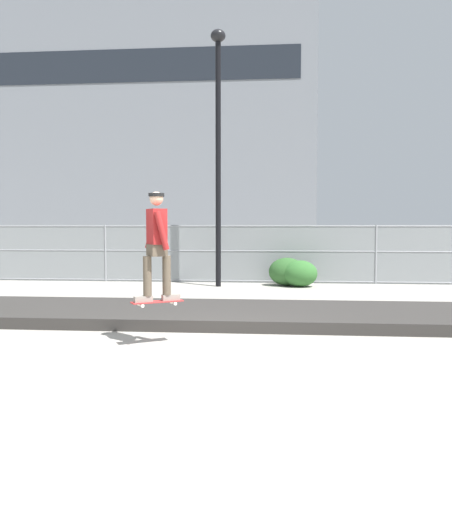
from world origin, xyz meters
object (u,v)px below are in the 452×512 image
object	(u,v)px
skateboard	(157,302)
shrub_left	(287,272)
shrub_center	(300,274)
skater	(157,240)
parked_car_mid	(304,253)
street_lamp	(218,131)
parked_car_near	(154,252)

from	to	relation	value
skateboard	shrub_left	size ratio (longest dim) A/B	0.72
skateboard	shrub_center	distance (m)	8.09
skater	skateboard	bearing A→B (deg)	0.00
parked_car_mid	shrub_center	size ratio (longest dim) A/B	4.41
skater	shrub_left	xyz separation A→B (m)	(2.24, 7.91, -1.20)
skater	street_lamp	xyz separation A→B (m)	(0.17, 7.55, 3.01)
parked_car_near	shrub_center	size ratio (longest dim) A/B	4.33
street_lamp	shrub_center	size ratio (longest dim) A/B	7.34
street_lamp	parked_car_mid	xyz separation A→B (m)	(2.78, 3.36, -3.80)
skateboard	parked_car_near	distance (m)	11.44
skateboard	parked_car_mid	size ratio (longest dim) A/B	0.17
street_lamp	shrub_center	world-z (taller)	street_lamp
parked_car_near	parked_car_mid	size ratio (longest dim) A/B	0.98
skater	parked_car_mid	xyz separation A→B (m)	(2.95, 10.90, -0.78)
skateboard	skater	size ratio (longest dim) A/B	0.47
shrub_left	shrub_center	world-z (taller)	shrub_left
skater	shrub_center	distance (m)	8.18
shrub_left	shrub_center	bearing A→B (deg)	-33.78
street_lamp	parked_car_near	xyz separation A→B (m)	(-2.80, 3.59, -3.80)
skater	street_lamp	world-z (taller)	street_lamp
skater	parked_car_near	bearing A→B (deg)	103.28
street_lamp	parked_car_mid	bearing A→B (deg)	50.39
skater	street_lamp	bearing A→B (deg)	88.68
skater	street_lamp	distance (m)	8.13
parked_car_mid	shrub_left	xyz separation A→B (m)	(-0.71, -3.00, -0.41)
skater	street_lamp	size ratio (longest dim) A/B	0.22
skater	parked_car_near	world-z (taller)	skater
skateboard	skater	world-z (taller)	skater
skateboard	parked_car_near	xyz separation A→B (m)	(-2.63, 11.14, 0.17)
shrub_left	shrub_center	xyz separation A→B (m)	(0.38, -0.26, -0.03)
shrub_center	parked_car_mid	bearing A→B (deg)	84.19
skateboard	shrub_center	size ratio (longest dim) A/B	0.77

